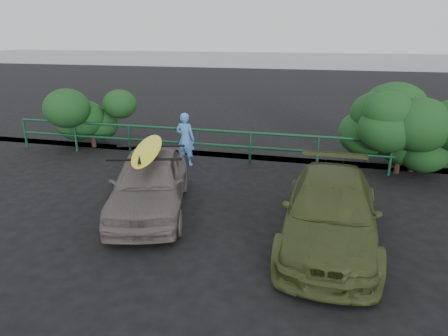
{
  "coord_description": "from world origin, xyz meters",
  "views": [
    {
      "loc": [
        3.08,
        -6.48,
        3.83
      ],
      "look_at": [
        1.03,
        1.62,
        1.0
      ],
      "focal_mm": 32.0,
      "sensor_mm": 36.0,
      "label": 1
    }
  ],
  "objects_px": {
    "sedan": "(150,182)",
    "surfboard": "(148,150)",
    "guardrail": "(218,146)",
    "olive_vehicle": "(330,211)",
    "man": "(185,139)"
  },
  "relations": [
    {
      "from": "sedan",
      "to": "surfboard",
      "type": "xyz_separation_m",
      "value": [
        0.0,
        0.0,
        0.76
      ]
    },
    {
      "from": "guardrail",
      "to": "man",
      "type": "height_order",
      "value": "man"
    },
    {
      "from": "man",
      "to": "olive_vehicle",
      "type": "bearing_deg",
      "value": 144.8
    },
    {
      "from": "olive_vehicle",
      "to": "surfboard",
      "type": "relative_size",
      "value": 1.62
    },
    {
      "from": "surfboard",
      "to": "guardrail",
      "type": "bearing_deg",
      "value": 64.65
    },
    {
      "from": "olive_vehicle",
      "to": "surfboard",
      "type": "bearing_deg",
      "value": 174.32
    },
    {
      "from": "guardrail",
      "to": "olive_vehicle",
      "type": "relative_size",
      "value": 3.26
    },
    {
      "from": "olive_vehicle",
      "to": "man",
      "type": "bearing_deg",
      "value": 139.74
    },
    {
      "from": "surfboard",
      "to": "man",
      "type": "bearing_deg",
      "value": 78.85
    },
    {
      "from": "guardrail",
      "to": "olive_vehicle",
      "type": "distance_m",
      "value": 5.43
    },
    {
      "from": "sedan",
      "to": "man",
      "type": "xyz_separation_m",
      "value": [
        -0.31,
        3.3,
        0.14
      ]
    },
    {
      "from": "surfboard",
      "to": "sedan",
      "type": "bearing_deg",
      "value": 0.0
    },
    {
      "from": "sedan",
      "to": "surfboard",
      "type": "relative_size",
      "value": 1.47
    },
    {
      "from": "olive_vehicle",
      "to": "surfboard",
      "type": "xyz_separation_m",
      "value": [
        -3.93,
        0.5,
        0.8
      ]
    },
    {
      "from": "sedan",
      "to": "man",
      "type": "bearing_deg",
      "value": 78.85
    }
  ]
}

